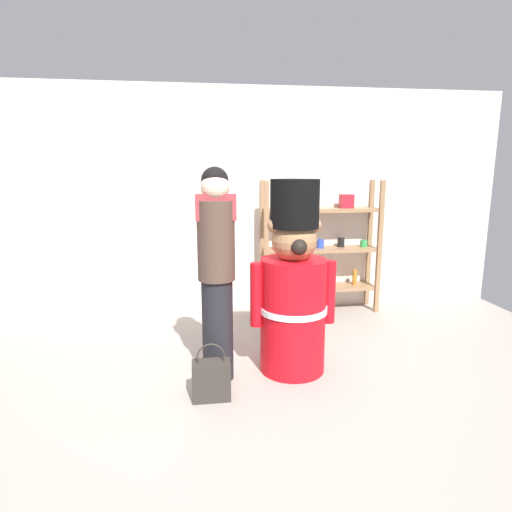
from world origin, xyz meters
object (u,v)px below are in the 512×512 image
person_shopper (217,269)px  merchandise_shelf (320,246)px  teddy_bear_guard (293,290)px  shopping_bag (211,379)px

person_shopper → merchandise_shelf: bearing=50.6°
teddy_bear_guard → merchandise_shelf: bearing=66.3°
teddy_bear_guard → shopping_bag: (-0.70, -0.39, -0.55)m
teddy_bear_guard → person_shopper: (-0.63, -0.07, 0.21)m
person_shopper → shopping_bag: size_ratio=3.89×
merchandise_shelf → teddy_bear_guard: bearing=-113.7°
merchandise_shelf → shopping_bag: bearing=-125.6°
merchandise_shelf → teddy_bear_guard: 1.64m
person_shopper → shopping_bag: bearing=-101.9°
teddy_bear_guard → shopping_bag: size_ratio=3.67×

